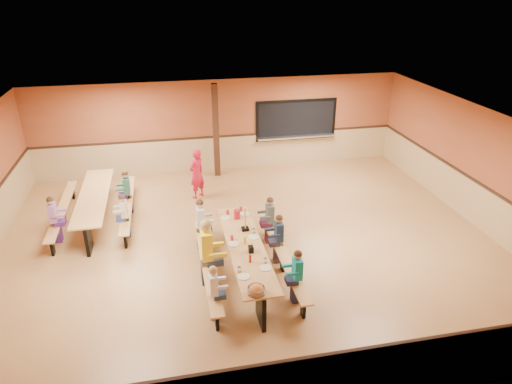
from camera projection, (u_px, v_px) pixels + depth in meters
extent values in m
plane|color=olive|center=(249.00, 243.00, 11.17)|extent=(12.00, 12.00, 0.00)
cube|color=#974C2B|center=(220.00, 125.00, 14.97)|extent=(12.00, 0.04, 3.00)
cube|color=#974C2B|center=(318.00, 338.00, 6.10)|extent=(12.00, 0.04, 3.00)
cube|color=#974C2B|center=(479.00, 167.00, 11.63)|extent=(0.04, 10.00, 3.00)
cube|color=white|center=(248.00, 124.00, 9.90)|extent=(12.00, 10.00, 0.04)
cube|color=black|center=(296.00, 120.00, 15.40)|extent=(2.60, 0.06, 1.20)
cube|color=silver|center=(296.00, 137.00, 15.56)|extent=(2.70, 0.28, 0.06)
cube|color=#321B10|center=(216.00, 131.00, 14.40)|extent=(0.18, 0.18, 3.00)
cube|color=tan|center=(245.00, 246.00, 9.66)|extent=(0.75, 3.60, 0.04)
cube|color=black|center=(261.00, 307.00, 8.44)|extent=(0.08, 0.60, 0.70)
cube|color=black|center=(234.00, 226.00, 11.19)|extent=(0.08, 0.60, 0.70)
cube|color=tan|center=(207.00, 262.00, 9.63)|extent=(0.26, 3.60, 0.04)
cube|color=black|center=(208.00, 271.00, 9.72)|extent=(0.06, 0.18, 0.41)
cube|color=tan|center=(283.00, 254.00, 9.93)|extent=(0.26, 3.60, 0.04)
cube|color=black|center=(283.00, 262.00, 10.03)|extent=(0.06, 0.18, 0.41)
cube|color=tan|center=(94.00, 196.00, 11.91)|extent=(0.75, 3.60, 0.04)
cube|color=black|center=(88.00, 238.00, 10.70)|extent=(0.08, 0.60, 0.70)
cube|color=black|center=(102.00, 185.00, 13.45)|extent=(0.08, 0.60, 0.70)
cube|color=tan|center=(62.00, 208.00, 11.89)|extent=(0.26, 3.60, 0.04)
cube|color=black|center=(64.00, 216.00, 11.98)|extent=(0.06, 0.18, 0.41)
cube|color=tan|center=(127.00, 203.00, 12.19)|extent=(0.26, 3.60, 0.04)
cube|color=black|center=(128.00, 210.00, 12.28)|extent=(0.06, 0.18, 0.41)
imported|color=red|center=(197.00, 174.00, 13.21)|extent=(0.64, 0.63, 1.48)
cylinder|color=#AF1723|center=(237.00, 214.00, 10.70)|extent=(0.16, 0.16, 0.22)
cube|color=black|center=(251.00, 249.00, 9.40)|extent=(0.10, 0.14, 0.13)
cylinder|color=yellow|center=(245.00, 240.00, 9.69)|extent=(0.06, 0.06, 0.17)
cylinder|color=#B2140F|center=(250.00, 258.00, 9.05)|extent=(0.06, 0.06, 0.17)
cube|color=black|center=(245.00, 229.00, 10.23)|extent=(0.16, 0.16, 0.06)
cube|color=tan|center=(245.00, 218.00, 10.12)|extent=(0.02, 0.09, 0.50)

